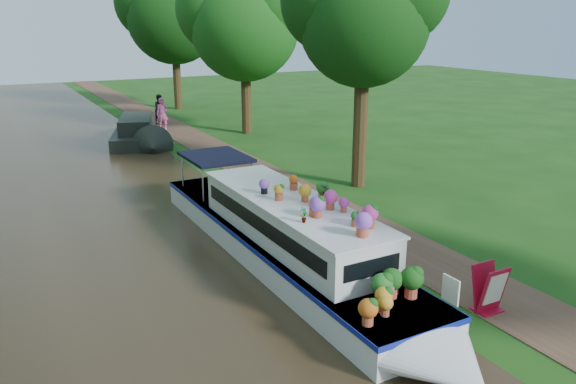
{
  "coord_description": "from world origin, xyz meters",
  "views": [
    {
      "loc": [
        -8.86,
        -14.35,
        6.24
      ],
      "look_at": [
        -1.09,
        -0.17,
        1.3
      ],
      "focal_mm": 35.0,
      "sensor_mm": 36.0,
      "label": 1
    }
  ],
  "objects": [
    {
      "name": "verge_plant",
      "position": [
        -0.6,
        -0.96,
        0.24
      ],
      "size": [
        0.53,
        0.49,
        0.48
      ],
      "primitive_type": "imported",
      "rotation": [
        0.0,
        0.0,
        -0.32
      ],
      "color": "#2B5C1B",
      "rests_on": "ground"
    },
    {
      "name": "towpath",
      "position": [
        1.2,
        0.0,
        0.01
      ],
      "size": [
        2.2,
        100.0,
        0.03
      ],
      "primitive_type": "cube",
      "color": "#4C3323",
      "rests_on": "ground"
    },
    {
      "name": "canal_water",
      "position": [
        -6.0,
        0.0,
        0.01
      ],
      "size": [
        10.0,
        100.0,
        0.02
      ],
      "primitive_type": "cube",
      "color": "black",
      "rests_on": "ground"
    },
    {
      "name": "tree_near_far",
      "position": [
        3.98,
        26.09,
        7.05
      ],
      "size": [
        7.59,
        7.26,
        10.3
      ],
      "color": "#2F210F",
      "rests_on": "ground"
    },
    {
      "name": "sandwich_board",
      "position": [
        0.45,
        -6.64,
        0.52
      ],
      "size": [
        0.67,
        0.53,
        1.08
      ],
      "rotation": [
        0.0,
        0.0,
        -0.0
      ],
      "color": "#A90C26",
      "rests_on": "towpath"
    },
    {
      "name": "plant_boat",
      "position": [
        -2.25,
        -2.43,
        0.85
      ],
      "size": [
        2.29,
        13.52,
        2.29
      ],
      "color": "silver",
      "rests_on": "canal_water"
    },
    {
      "name": "ground",
      "position": [
        0.0,
        0.0,
        0.0
      ],
      "size": [
        100.0,
        100.0,
        0.0
      ],
      "primitive_type": "plane",
      "color": "#163F0F",
      "rests_on": "ground"
    },
    {
      "name": "second_boat",
      "position": [
        -1.75,
        15.5,
        0.56
      ],
      "size": [
        3.88,
        7.53,
        1.38
      ],
      "rotation": [
        0.0,
        0.0,
        -0.31
      ],
      "color": "black",
      "rests_on": "canal_water"
    },
    {
      "name": "tree_near_mid",
      "position": [
        4.48,
        15.08,
        6.44
      ],
      "size": [
        6.9,
        6.6,
        9.4
      ],
      "color": "#2F210F",
      "rests_on": "ground"
    },
    {
      "name": "tree_near_overhang",
      "position": [
        3.79,
        3.06,
        6.6
      ],
      "size": [
        5.52,
        5.28,
        8.99
      ],
      "color": "#2F210F",
      "rests_on": "ground"
    },
    {
      "name": "pedestrian_pink",
      "position": [
        0.5,
        18.23,
        0.97
      ],
      "size": [
        0.79,
        0.64,
        1.88
      ],
      "primitive_type": "imported",
      "rotation": [
        0.0,
        0.0,
        -0.31
      ],
      "color": "#C14F7C",
      "rests_on": "towpath"
    },
    {
      "name": "pedestrian_dark",
      "position": [
        1.01,
        20.36,
        0.94
      ],
      "size": [
        1.09,
        0.98,
        1.82
      ],
      "primitive_type": "imported",
      "rotation": [
        0.0,
        0.0,
        0.4
      ],
      "color": "black",
      "rests_on": "towpath"
    }
  ]
}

